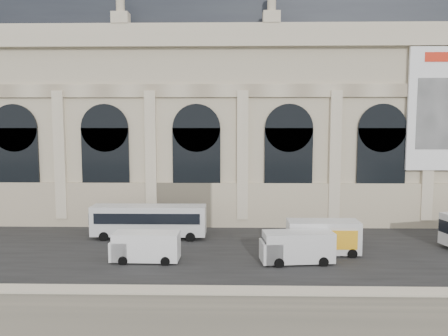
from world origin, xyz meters
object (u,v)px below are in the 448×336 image
object	(u,v)px
van_b	(142,247)
bus_left	(149,220)
van_c	(294,247)
box_truck	(318,237)

from	to	relation	value
van_b	bus_left	bearing A→B (deg)	96.81
van_b	van_c	xyz separation A→B (m)	(12.51, -0.15, 0.06)
bus_left	box_truck	size ratio (longest dim) A/B	1.52
bus_left	van_c	bearing A→B (deg)	-29.31
bus_left	van_b	bearing A→B (deg)	-83.19
bus_left	box_truck	xyz separation A→B (m)	(15.87, -4.97, -0.37)
bus_left	van_b	distance (m)	7.44
bus_left	van_c	xyz separation A→B (m)	(13.39, -7.51, -0.53)
box_truck	bus_left	bearing A→B (deg)	162.60
van_b	van_c	bearing A→B (deg)	-0.68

